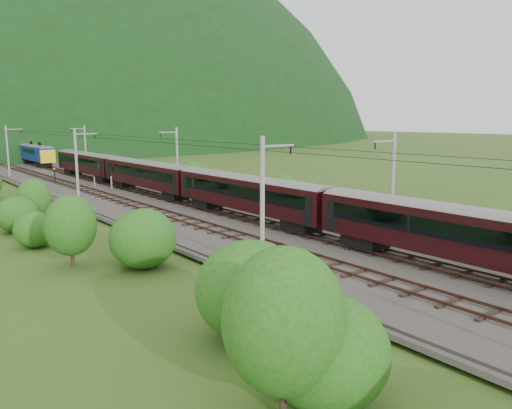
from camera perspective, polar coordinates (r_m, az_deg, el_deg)
ground at (r=34.39m, az=8.80°, el=-5.99°), size 600.00×600.00×0.00m
railbed at (r=41.58m, az=-1.33°, el=-2.92°), size 14.00×220.00×0.30m
track_left at (r=40.17m, az=-4.07°, el=-3.07°), size 2.40×220.00×0.27m
track_right at (r=42.98m, az=1.22°, el=-2.20°), size 2.40×220.00×0.27m
catenary_left at (r=57.60m, az=-19.76°, el=4.42°), size 2.54×192.28×8.00m
catenary_right at (r=62.57m, az=-9.06°, el=5.24°), size 2.54×192.28×8.00m
overhead_wires at (r=40.63m, az=-1.37°, el=6.69°), size 4.83×198.00×0.03m
train at (r=44.19m, az=-0.58°, el=1.87°), size 2.67×146.60×4.63m
hazard_post_near at (r=70.44m, az=-17.98°, el=2.48°), size 0.14×0.14×1.30m
hazard_post_far at (r=67.50m, az=-16.19°, el=2.42°), size 0.18×0.18×1.65m
signal at (r=76.14m, az=-22.02°, el=3.23°), size 0.24×0.24×2.18m
vegetation_left at (r=35.17m, az=-19.45°, el=-2.33°), size 9.18×147.07×6.77m
vegetation_right at (r=46.44m, az=12.79°, el=-0.31°), size 5.46×105.30×3.12m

